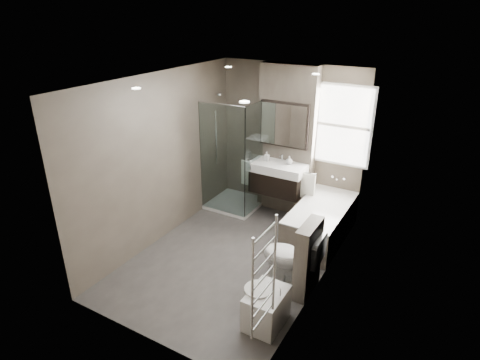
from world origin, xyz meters
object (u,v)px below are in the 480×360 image
Objects in this scene: vanity at (277,178)px; bathtub at (321,221)px; toilet at (291,258)px; bidet at (266,307)px.

vanity is 0.59× the size of bathtub.
vanity is 1.07m from bathtub.
vanity reaches higher than toilet.
bathtub is at bearing -19.37° from vanity.
toilet is at bearing 93.01° from bidet.
bidet is (0.09, -2.13, -0.08)m from bathtub.
bidet is at bearing 2.21° from toilet.
toilet is 1.43× the size of bidet.
toilet is 0.85m from bidet.
vanity reaches higher than bathtub.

